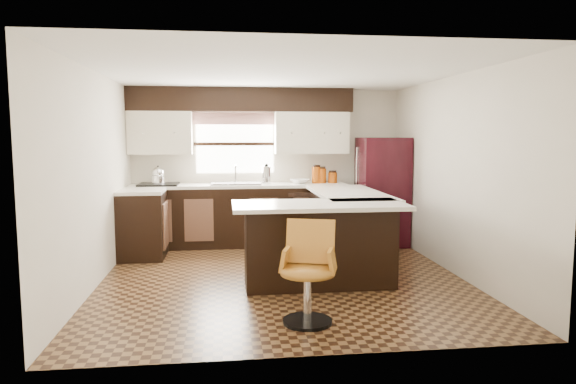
{
  "coord_description": "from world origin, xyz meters",
  "views": [
    {
      "loc": [
        -0.66,
        -5.91,
        1.68
      ],
      "look_at": [
        0.12,
        0.45,
        0.97
      ],
      "focal_mm": 32.0,
      "sensor_mm": 36.0,
      "label": 1
    }
  ],
  "objects": [
    {
      "name": "wall_front",
      "position": [
        0.0,
        -2.2,
        1.2
      ],
      "size": [
        4.4,
        0.0,
        4.4
      ],
      "primitive_type": "plane",
      "rotation": [
        -1.57,
        0.0,
        0.0
      ],
      "color": "beige",
      "rests_on": "floor"
    },
    {
      "name": "floor",
      "position": [
        0.0,
        0.0,
        0.0
      ],
      "size": [
        4.4,
        4.4,
        0.0
      ],
      "primitive_type": "plane",
      "color": "#49301A",
      "rests_on": "ground"
    },
    {
      "name": "peninsula_long",
      "position": [
        0.9,
        0.62,
        0.45
      ],
      "size": [
        0.6,
        1.95,
        0.9
      ],
      "primitive_type": "cube",
      "color": "black",
      "rests_on": "floor"
    },
    {
      "name": "wall_back",
      "position": [
        0.0,
        2.2,
        1.2
      ],
      "size": [
        4.4,
        0.0,
        4.4
      ],
      "primitive_type": "plane",
      "rotation": [
        1.57,
        0.0,
        0.0
      ],
      "color": "beige",
      "rests_on": "floor"
    },
    {
      "name": "wall_right",
      "position": [
        2.1,
        0.0,
        1.2
      ],
      "size": [
        0.0,
        4.4,
        4.4
      ],
      "primitive_type": "plane",
      "rotation": [
        1.57,
        0.0,
        -1.57
      ],
      "color": "beige",
      "rests_on": "floor"
    },
    {
      "name": "base_cab_left",
      "position": [
        -1.8,
        1.25,
        0.45
      ],
      "size": [
        0.6,
        0.7,
        0.9
      ],
      "primitive_type": "cube",
      "color": "black",
      "rests_on": "floor"
    },
    {
      "name": "counter_pen_return",
      "position": [
        0.35,
        -0.44,
        0.92
      ],
      "size": [
        1.89,
        0.84,
        0.04
      ],
      "primitive_type": "cube",
      "color": "silver",
      "rests_on": "peninsula_return"
    },
    {
      "name": "counter_pen_long",
      "position": [
        0.95,
        0.62,
        0.92
      ],
      "size": [
        0.84,
        1.95,
        0.04
      ],
      "primitive_type": "cube",
      "color": "silver",
      "rests_on": "peninsula_long"
    },
    {
      "name": "canister_med",
      "position": [
        0.83,
        1.92,
        1.06
      ],
      "size": [
        0.14,
        0.14,
        0.23
      ],
      "primitive_type": "cylinder",
      "color": "#993E07",
      "rests_on": "counter_back"
    },
    {
      "name": "counter_left",
      "position": [
        -1.8,
        1.25,
        0.92
      ],
      "size": [
        0.6,
        0.7,
        0.04
      ],
      "primitive_type": "cube",
      "color": "silver",
      "rests_on": "base_cab_left"
    },
    {
      "name": "ceiling",
      "position": [
        0.0,
        0.0,
        2.4
      ],
      "size": [
        4.4,
        4.4,
        0.0
      ],
      "primitive_type": "plane",
      "rotation": [
        3.14,
        0.0,
        0.0
      ],
      "color": "silver",
      "rests_on": "wall_back"
    },
    {
      "name": "canister_small",
      "position": [
        1.0,
        1.92,
        1.03
      ],
      "size": [
        0.14,
        0.14,
        0.16
      ],
      "primitive_type": "cylinder",
      "color": "#993E07",
      "rests_on": "counter_back"
    },
    {
      "name": "upper_cab_left",
      "position": [
        -1.62,
        2.03,
        1.72
      ],
      "size": [
        0.94,
        0.35,
        0.64
      ],
      "primitive_type": "cube",
      "color": "beige",
      "rests_on": "wall_back"
    },
    {
      "name": "refrigerator",
      "position": [
        1.73,
        1.67,
        0.83
      ],
      "size": [
        0.71,
        0.68,
        1.65
      ],
      "primitive_type": "cube",
      "color": "black",
      "rests_on": "floor"
    },
    {
      "name": "base_cab_back",
      "position": [
        -0.45,
        1.9,
        0.45
      ],
      "size": [
        3.3,
        0.6,
        0.9
      ],
      "primitive_type": "cube",
      "color": "black",
      "rests_on": "floor"
    },
    {
      "name": "wall_left",
      "position": [
        -2.1,
        0.0,
        1.2
      ],
      "size": [
        0.0,
        4.4,
        4.4
      ],
      "primitive_type": "plane",
      "rotation": [
        1.57,
        0.0,
        1.57
      ],
      "color": "beige",
      "rests_on": "floor"
    },
    {
      "name": "dishwasher",
      "position": [
        0.55,
        1.61,
        0.43
      ],
      "size": [
        0.58,
        0.03,
        0.78
      ],
      "primitive_type": "cube",
      "color": "black",
      "rests_on": "floor"
    },
    {
      "name": "peninsula_return",
      "position": [
        0.38,
        -0.35,
        0.45
      ],
      "size": [
        1.65,
        0.6,
        0.9
      ],
      "primitive_type": "cube",
      "color": "black",
      "rests_on": "floor"
    },
    {
      "name": "counter_back",
      "position": [
        -0.45,
        1.9,
        0.92
      ],
      "size": [
        3.3,
        0.6,
        0.04
      ],
      "primitive_type": "cube",
      "color": "silver",
      "rests_on": "base_cab_back"
    },
    {
      "name": "sink",
      "position": [
        -0.5,
        1.88,
        0.96
      ],
      "size": [
        0.75,
        0.45,
        0.03
      ],
      "primitive_type": "cube",
      "color": "#B2B2B7",
      "rests_on": "counter_back"
    },
    {
      "name": "soffit",
      "position": [
        -0.4,
        2.03,
        2.22
      ],
      "size": [
        3.4,
        0.35,
        0.36
      ],
      "primitive_type": "cube",
      "color": "black",
      "rests_on": "wall_back"
    },
    {
      "name": "percolator",
      "position": [
        -0.03,
        1.9,
        1.08
      ],
      "size": [
        0.13,
        0.13,
        0.27
      ],
      "primitive_type": "cylinder",
      "color": "silver",
      "rests_on": "counter_back"
    },
    {
      "name": "valance",
      "position": [
        -0.5,
        2.14,
        1.94
      ],
      "size": [
        1.3,
        0.06,
        0.18
      ],
      "primitive_type": "cube",
      "color": "#D19B93",
      "rests_on": "wall_back"
    },
    {
      "name": "canister_large",
      "position": [
        0.75,
        1.92,
        1.07
      ],
      "size": [
        0.14,
        0.14,
        0.25
      ],
      "primitive_type": "cylinder",
      "color": "#993E07",
      "rests_on": "counter_back"
    },
    {
      "name": "bar_chair",
      "position": [
        0.06,
        -1.5,
        0.46
      ],
      "size": [
        0.61,
        0.61,
        0.92
      ],
      "primitive_type": null,
      "rotation": [
        0.0,
        0.0,
        -0.3
      ],
      "color": "#B87524",
      "rests_on": "floor"
    },
    {
      "name": "mixing_bowl",
      "position": [
        0.49,
        1.9,
        0.98
      ],
      "size": [
        0.36,
        0.36,
        0.07
      ],
      "primitive_type": "imported",
      "rotation": [
        0.0,
        0.0,
        0.42
      ],
      "color": "white",
      "rests_on": "counter_back"
    },
    {
      "name": "window_pane",
      "position": [
        -0.5,
        2.18,
        1.55
      ],
      "size": [
        1.2,
        0.02,
        0.9
      ],
      "primitive_type": "cube",
      "color": "white",
      "rests_on": "wall_back"
    },
    {
      "name": "upper_cab_right",
      "position": [
        0.68,
        2.03,
        1.72
      ],
      "size": [
        1.14,
        0.35,
        0.64
      ],
      "primitive_type": "cube",
      "color": "beige",
      "rests_on": "wall_back"
    },
    {
      "name": "kettle",
      "position": [
        -1.65,
        1.88,
        1.1
      ],
      "size": [
        0.2,
        0.2,
        0.27
      ],
      "primitive_type": null,
      "color": "silver",
      "rests_on": "cooktop"
    },
    {
      "name": "cooktop",
      "position": [
        -1.65,
        1.88,
        0.96
      ],
      "size": [
        0.58,
        0.5,
        0.02
      ],
      "primitive_type": "cube",
      "color": "black",
      "rests_on": "counter_back"
    }
  ]
}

